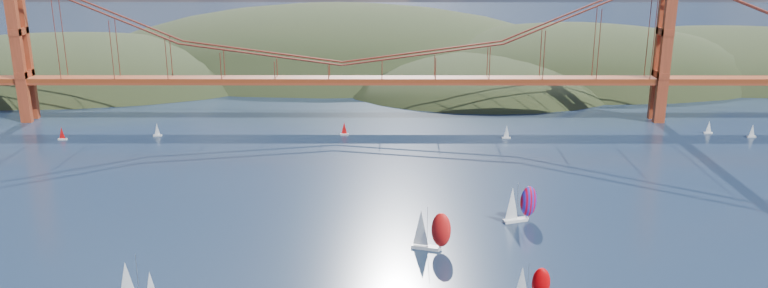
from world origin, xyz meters
TOP-DOWN VIEW (x-y plane):
  - headlands at (44.95, 278.29)m, footprint 725.00×225.00m
  - bridge at (-1.75, 180.00)m, footprint 552.00×12.00m
  - racer_0 at (26.78, 63.16)m, footprint 9.56×5.74m
  - racer_1 at (45.55, 38.32)m, footprint 7.38×3.00m
  - racer_rwb at (50.52, 80.27)m, footprint 9.34×5.89m
  - distant_boat_2 at (-96.73, 153.22)m, footprint 3.00×2.00m
  - distant_boat_3 at (-64.83, 157.96)m, footprint 3.00×2.00m
  - distant_boat_4 at (132.55, 161.64)m, footprint 3.00×2.00m
  - distant_boat_5 at (145.90, 156.86)m, footprint 3.00×2.00m
  - distant_boat_8 at (58.87, 155.23)m, footprint 3.00×2.00m
  - distant_boat_9 at (1.57, 159.65)m, footprint 3.00×2.00m

SIDE VIEW (x-z plane):
  - headlands at x=44.95m, z-range -60.46..35.54m
  - distant_boat_2 at x=-96.73m, z-range 0.06..4.76m
  - distant_boat_3 at x=-64.83m, z-range 0.06..4.76m
  - distant_boat_4 at x=132.55m, z-range 0.06..4.76m
  - distant_boat_5 at x=145.90m, z-range 0.06..4.76m
  - distant_boat_8 at x=58.87m, z-range 0.06..4.76m
  - distant_boat_9 at x=1.57m, z-range 0.06..4.76m
  - racer_1 at x=45.55m, z-range -0.23..8.26m
  - racer_rwb at x=50.52m, z-range -0.29..10.16m
  - racer_0 at x=26.78m, z-range -0.29..10.41m
  - bridge at x=-1.75m, z-range 4.73..59.73m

